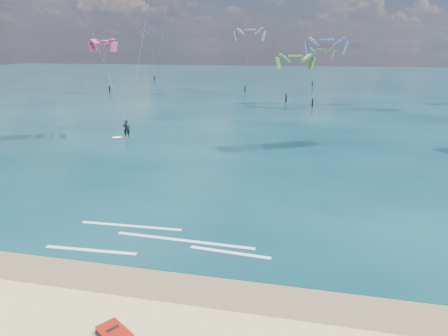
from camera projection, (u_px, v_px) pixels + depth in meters
The scene contains 6 objects.
ground at pixel (244, 125), 52.57m from camera, with size 320.00×320.00×0.00m, color tan.
wet_sand_strip at pixel (108, 277), 18.02m from camera, with size 320.00×2.40×0.01m, color brown.
sea at pixel (282, 83), 112.33m from camera, with size 320.00×200.00×0.04m, color #082B31.
kitesurfer_main at pixel (119, 44), 39.08m from camera, with size 10.79×9.49×19.47m.
shoreline_foam at pixel (158, 240), 21.31m from camera, with size 11.54×3.58×0.01m.
distant_kites at pixel (254, 67), 83.38m from camera, with size 82.45×47.10×14.31m.
Camera 1 is at (8.54, -11.29, 9.99)m, focal length 32.00 mm.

